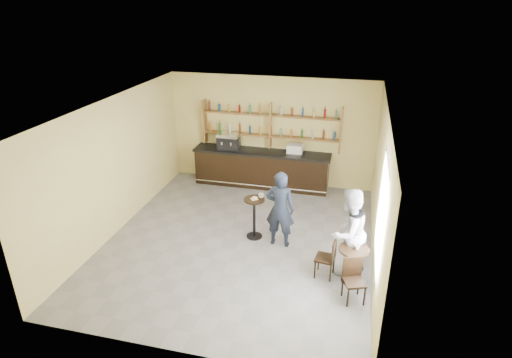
% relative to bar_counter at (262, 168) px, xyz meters
% --- Properties ---
extents(floor, '(7.00, 7.00, 0.00)m').
position_rel_bar_counter_xyz_m(floor, '(0.20, -3.15, -0.54)').
color(floor, slate).
rests_on(floor, ground).
extents(ceiling, '(7.00, 7.00, 0.00)m').
position_rel_bar_counter_xyz_m(ceiling, '(0.20, -3.15, 2.66)').
color(ceiling, white).
rests_on(ceiling, wall_back).
extents(wall_back, '(7.00, 0.00, 7.00)m').
position_rel_bar_counter_xyz_m(wall_back, '(0.20, 0.35, 1.06)').
color(wall_back, '#E0CF7F').
rests_on(wall_back, floor).
extents(wall_front, '(7.00, 0.00, 7.00)m').
position_rel_bar_counter_xyz_m(wall_front, '(0.20, -6.65, 1.06)').
color(wall_front, '#E0CF7F').
rests_on(wall_front, floor).
extents(wall_left, '(0.00, 7.00, 7.00)m').
position_rel_bar_counter_xyz_m(wall_left, '(-2.80, -3.15, 1.06)').
color(wall_left, '#E0CF7F').
rests_on(wall_left, floor).
extents(wall_right, '(0.00, 7.00, 7.00)m').
position_rel_bar_counter_xyz_m(wall_right, '(3.20, -3.15, 1.06)').
color(wall_right, '#E0CF7F').
rests_on(wall_right, floor).
extents(window_pane, '(0.00, 2.00, 2.00)m').
position_rel_bar_counter_xyz_m(window_pane, '(3.20, -4.35, 1.16)').
color(window_pane, white).
rests_on(window_pane, wall_right).
extents(window_frame, '(0.04, 1.70, 2.10)m').
position_rel_bar_counter_xyz_m(window_frame, '(3.19, -4.35, 1.16)').
color(window_frame, black).
rests_on(window_frame, wall_right).
extents(shelf_unit, '(4.00, 0.26, 1.40)m').
position_rel_bar_counter_xyz_m(shelf_unit, '(0.20, 0.22, 1.27)').
color(shelf_unit, brown).
rests_on(shelf_unit, wall_back).
extents(liquor_bottles, '(3.68, 0.10, 1.00)m').
position_rel_bar_counter_xyz_m(liquor_bottles, '(0.20, 0.22, 1.44)').
color(liquor_bottles, '#8C5919').
rests_on(liquor_bottles, shelf_unit).
extents(bar_counter, '(4.02, 0.78, 1.09)m').
position_rel_bar_counter_xyz_m(bar_counter, '(0.00, 0.00, 0.00)').
color(bar_counter, black).
rests_on(bar_counter, floor).
extents(espresso_machine, '(0.68, 0.46, 0.46)m').
position_rel_bar_counter_xyz_m(espresso_machine, '(-1.00, 0.00, 0.77)').
color(espresso_machine, black).
rests_on(espresso_machine, bar_counter).
extents(pastry_case, '(0.46, 0.37, 0.27)m').
position_rel_bar_counter_xyz_m(pastry_case, '(0.97, 0.00, 0.68)').
color(pastry_case, silver).
rests_on(pastry_case, bar_counter).
extents(pedestal_table, '(0.54, 0.54, 1.00)m').
position_rel_bar_counter_xyz_m(pedestal_table, '(0.50, -2.91, -0.05)').
color(pedestal_table, black).
rests_on(pedestal_table, floor).
extents(napkin, '(0.20, 0.20, 0.00)m').
position_rel_bar_counter_xyz_m(napkin, '(0.50, -2.91, 0.46)').
color(napkin, white).
rests_on(napkin, pedestal_table).
extents(donut, '(0.15, 0.15, 0.05)m').
position_rel_bar_counter_xyz_m(donut, '(0.51, -2.92, 0.48)').
color(donut, gold).
rests_on(donut, napkin).
extents(cup_pedestal, '(0.16, 0.16, 0.10)m').
position_rel_bar_counter_xyz_m(cup_pedestal, '(0.64, -2.81, 0.51)').
color(cup_pedestal, white).
rests_on(cup_pedestal, pedestal_table).
extents(man_main, '(0.68, 0.46, 1.80)m').
position_rel_bar_counter_xyz_m(man_main, '(1.13, -3.07, 0.36)').
color(man_main, black).
rests_on(man_main, floor).
extents(cafe_table, '(0.71, 0.71, 0.76)m').
position_rel_bar_counter_xyz_m(cafe_table, '(2.80, -4.09, -0.16)').
color(cafe_table, black).
rests_on(cafe_table, floor).
extents(cup_cafe, '(0.14, 0.14, 0.10)m').
position_rel_bar_counter_xyz_m(cup_cafe, '(2.85, -4.09, 0.27)').
color(cup_cafe, white).
rests_on(cup_cafe, cafe_table).
extents(chair_west, '(0.42, 0.42, 0.87)m').
position_rel_bar_counter_xyz_m(chair_west, '(2.25, -4.04, -0.11)').
color(chair_west, black).
rests_on(chair_west, floor).
extents(chair_south, '(0.48, 0.48, 0.86)m').
position_rel_bar_counter_xyz_m(chair_south, '(2.85, -4.69, -0.11)').
color(chair_south, black).
rests_on(chair_south, floor).
extents(patron_second, '(1.13, 1.15, 1.87)m').
position_rel_bar_counter_xyz_m(patron_second, '(2.66, -3.79, 0.39)').
color(patron_second, '#939498').
rests_on(patron_second, floor).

